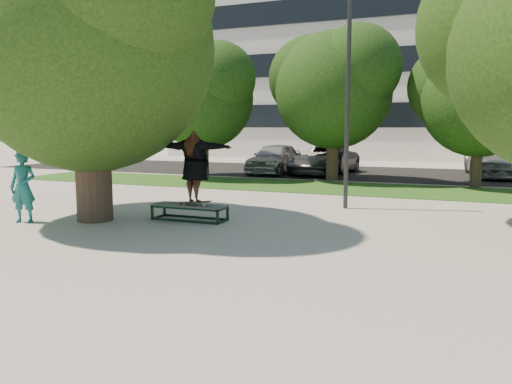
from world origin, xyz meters
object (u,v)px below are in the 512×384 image
at_px(tree_left, 87,31).
at_px(grind_box, 190,212).
at_px(car_grey, 324,160).
at_px(bystander, 23,187).
at_px(car_silver_a, 275,158).
at_px(lamppost, 348,92).
at_px(car_silver_b, 494,158).
at_px(car_dark, 329,157).

relative_size(tree_left, grind_box, 3.95).
xyz_separation_m(tree_left, car_grey, (2.29, 13.51, -3.75)).
height_order(bystander, car_silver_a, bystander).
bearing_deg(lamppost, car_grey, 107.35).
bearing_deg(grind_box, tree_left, -160.38).
relative_size(tree_left, car_silver_b, 1.27).
bearing_deg(tree_left, grind_box, 19.62).
bearing_deg(car_grey, lamppost, -65.46).
bearing_deg(car_grey, bystander, -96.65).
bearing_deg(car_silver_b, car_dark, -176.79).
relative_size(bystander, car_dark, 0.37).
bearing_deg(tree_left, car_dark, 81.11).
height_order(lamppost, bystander, lamppost).
distance_m(lamppost, car_silver_a, 10.79).
height_order(tree_left, car_grey, tree_left).
bearing_deg(lamppost, car_silver_a, 120.18).
relative_size(tree_left, lamppost, 1.16).
bearing_deg(car_grey, car_dark, 97.68).
distance_m(lamppost, car_silver_b, 12.54).
relative_size(grind_box, car_silver_b, 0.32).
distance_m(tree_left, car_grey, 14.21).
height_order(car_grey, car_silver_b, car_silver_b).
xyz_separation_m(tree_left, car_dark, (2.28, 14.59, -3.67)).
relative_size(grind_box, car_silver_a, 0.42).
height_order(car_dark, car_silver_b, car_silver_b).
bearing_deg(car_dark, car_silver_a, -152.74).
distance_m(grind_box, bystander, 3.89).
bearing_deg(car_dark, grind_box, -98.20).
height_order(bystander, car_silver_b, bystander).
relative_size(car_silver_a, car_dark, 0.95).
distance_m(bystander, car_silver_b, 19.67).
xyz_separation_m(lamppost, bystander, (-6.56, -4.83, -2.31)).
bearing_deg(car_grey, car_silver_a, -160.21).
xyz_separation_m(grind_box, car_dark, (0.11, 13.82, 0.56)).
distance_m(car_dark, car_grey, 1.09).
bearing_deg(car_silver_b, car_grey, -168.69).
distance_m(car_grey, car_silver_b, 7.66).
xyz_separation_m(grind_box, bystander, (-3.44, -1.70, 0.65)).
bearing_deg(lamppost, bystander, -143.62).
relative_size(grind_box, car_grey, 0.37).
xyz_separation_m(lamppost, car_grey, (-3.00, 9.60, -2.48)).
bearing_deg(car_silver_b, lamppost, -114.05).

